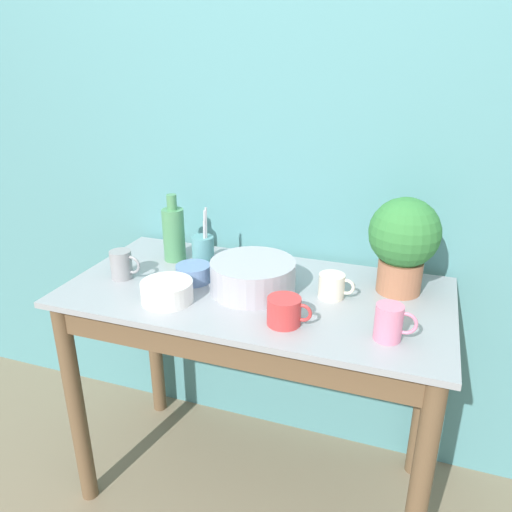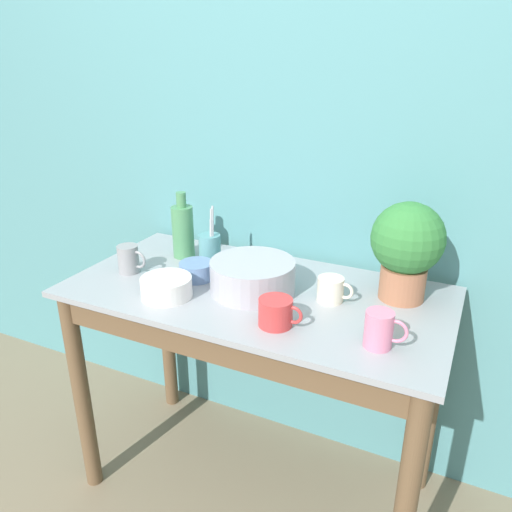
{
  "view_description": "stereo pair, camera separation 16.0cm",
  "coord_description": "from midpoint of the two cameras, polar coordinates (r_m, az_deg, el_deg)",
  "views": [
    {
      "loc": [
        0.49,
        -1.08,
        1.57
      ],
      "look_at": [
        0.0,
        0.32,
        0.96
      ],
      "focal_mm": 35.0,
      "sensor_mm": 36.0,
      "label": 1
    },
    {
      "loc": [
        0.64,
        -1.02,
        1.57
      ],
      "look_at": [
        0.0,
        0.32,
        0.96
      ],
      "focal_mm": 35.0,
      "sensor_mm": 36.0,
      "label": 2
    }
  ],
  "objects": [
    {
      "name": "bowl_small_blue",
      "position": [
        1.72,
        -9.83,
        -2.01
      ],
      "size": [
        0.12,
        0.12,
        0.06
      ],
      "color": "#6684B2",
      "rests_on": "counter_table"
    },
    {
      "name": "utensil_cup",
      "position": [
        1.83,
        -8.56,
        0.57
      ],
      "size": [
        0.08,
        0.08,
        0.22
      ],
      "color": "#569399",
      "rests_on": "counter_table"
    },
    {
      "name": "bowl_wash_large",
      "position": [
        1.62,
        -3.18,
        -2.41
      ],
      "size": [
        0.28,
        0.28,
        0.11
      ],
      "color": "#A8A8B2",
      "rests_on": "counter_table"
    },
    {
      "name": "bottle_tall",
      "position": [
        1.89,
        -11.8,
        2.53
      ],
      "size": [
        0.08,
        0.08,
        0.25
      ],
      "color": "#4C8C59",
      "rests_on": "counter_table"
    },
    {
      "name": "wall_back",
      "position": [
        1.87,
        1.37,
        10.82
      ],
      "size": [
        6.0,
        0.05,
        2.4
      ],
      "color": "teal",
      "rests_on": "ground_plane"
    },
    {
      "name": "counter_table",
      "position": [
        1.72,
        -2.98,
        -9.61
      ],
      "size": [
        1.26,
        0.64,
        0.84
      ],
      "color": "brown",
      "rests_on": "ground_plane"
    },
    {
      "name": "bowl_small_enamel_white",
      "position": [
        1.6,
        -12.98,
        -4.03
      ],
      "size": [
        0.16,
        0.16,
        0.07
      ],
      "color": "silver",
      "rests_on": "counter_table"
    },
    {
      "name": "mug_red",
      "position": [
        1.43,
        0.09,
        -6.4
      ],
      "size": [
        0.13,
        0.1,
        0.08
      ],
      "color": "#C63838",
      "rests_on": "counter_table"
    },
    {
      "name": "mug_pink",
      "position": [
        1.38,
        11.85,
        -7.52
      ],
      "size": [
        0.11,
        0.08,
        0.1
      ],
      "color": "pink",
      "rests_on": "counter_table"
    },
    {
      "name": "mug_grey",
      "position": [
        1.8,
        -17.56,
        -0.99
      ],
      "size": [
        0.11,
        0.07,
        0.1
      ],
      "color": "gray",
      "rests_on": "counter_table"
    },
    {
      "name": "mug_cream",
      "position": [
        1.59,
        5.88,
        -3.49
      ],
      "size": [
        0.12,
        0.08,
        0.08
      ],
      "color": "beige",
      "rests_on": "counter_table"
    },
    {
      "name": "potted_plant",
      "position": [
        1.61,
        13.84,
        1.74
      ],
      "size": [
        0.22,
        0.22,
        0.32
      ],
      "color": "#A36647",
      "rests_on": "counter_table"
    }
  ]
}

